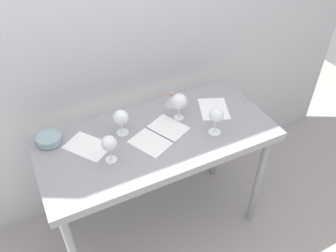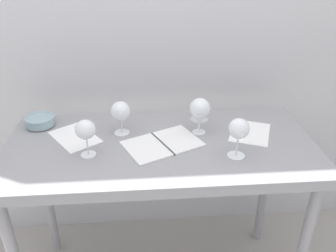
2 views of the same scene
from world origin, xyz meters
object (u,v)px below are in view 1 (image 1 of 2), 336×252
Objects in this scene: wine_glass_far_left at (121,118)px; wine_glass_near_right at (216,116)px; tasting_sheet_upper at (214,109)px; wine_glass_far_right at (179,102)px; open_notebook at (159,135)px; tasting_bowl at (49,139)px; decanter_funnel at (172,100)px; wine_glass_near_left at (109,144)px; tasting_sheet_lower at (88,146)px.

wine_glass_far_left is 0.55m from wine_glass_near_right.
wine_glass_near_right is at bearing -99.32° from tasting_sheet_upper.
wine_glass_far_right is 0.27m from tasting_sheet_upper.
wine_glass_near_right is at bearing -46.45° from open_notebook.
decanter_funnel is (0.79, 0.02, 0.01)m from tasting_bowl.
open_notebook is at bearing -130.27° from decanter_funnel.
tasting_sheet_upper is at bearing -8.31° from tasting_bowl.
tasting_bowl is (-0.89, 0.34, -0.10)m from wine_glass_near_right.
tasting_bowl is at bearing 158.92° from wine_glass_near_right.
wine_glass_far_right is at bearing 17.67° from wine_glass_near_left.
wine_glass_far_left reaches higher than tasting_sheet_lower.
tasting_bowl is at bearing 133.12° from wine_glass_near_left.
open_notebook reaches higher than tasting_sheet_lower.
wine_glass_far_left is at bearing -29.32° from tasting_sheet_lower.
wine_glass_far_left is at bearing 153.89° from wine_glass_near_right.
wine_glass_far_right reaches higher than tasting_sheet_lower.
wine_glass_far_left is at bearing -14.49° from tasting_bowl.
tasting_bowl is at bearing 170.53° from wine_glass_far_right.
open_notebook is at bearing -20.94° from tasting_bowl.
decanter_funnel is at bearing 30.08° from wine_glass_near_left.
wine_glass_near_left is at bearing -149.92° from decanter_funnel.
wine_glass_far_left is at bearing 176.25° from wine_glass_far_right.
decanter_funnel reaches higher than open_notebook.
open_notebook is at bearing 11.00° from wine_glass_near_left.
wine_glass_far_right is 0.76× the size of tasting_sheet_upper.
tasting_bowl is at bearing -166.30° from tasting_sheet_upper.
wine_glass_far_left is 0.25m from open_notebook.
open_notebook is (-0.18, -0.10, -0.12)m from wine_glass_far_right.
wine_glass_far_right is at bearing -3.75° from wine_glass_far_left.
wine_glass_far_left is 0.37m from wine_glass_far_right.
tasting_sheet_upper is (0.24, -0.02, -0.12)m from wine_glass_far_right.
wine_glass_near_right is 0.25m from wine_glass_far_right.
wine_glass_far_right is at bearing -162.63° from tasting_sheet_upper.
tasting_bowl reaches higher than tasting_sheet_lower.
wine_glass_far_left reaches higher than tasting_bowl.
wine_glass_far_left is 0.41m from decanter_funnel.
wine_glass_far_left is 0.92× the size of wine_glass_near_right.
decanter_funnel is (0.61, 0.14, 0.04)m from tasting_sheet_lower.
open_notebook is at bearing 158.65° from wine_glass_near_right.
wine_glass_near_left reaches higher than tasting_sheet_upper.
wine_glass_far_left reaches higher than tasting_sheet_upper.
wine_glass_far_left is at bearing -162.83° from decanter_funnel.
open_notebook is 1.57× the size of tasting_sheet_lower.
wine_glass_near_left reaches higher than tasting_sheet_lower.
wine_glass_far_right is at bearing 119.99° from wine_glass_near_right.
tasting_bowl is at bearing 133.96° from open_notebook.
tasting_sheet_lower is at bearing 141.28° from open_notebook.
tasting_sheet_lower is at bearing 162.97° from wine_glass_near_right.
wine_glass_far_left is 0.97× the size of wine_glass_near_left.
tasting_sheet_upper is 0.28m from decanter_funnel.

